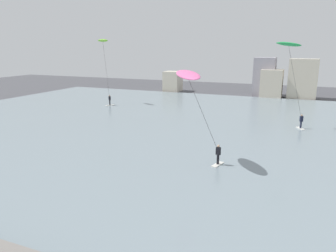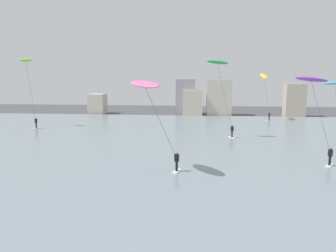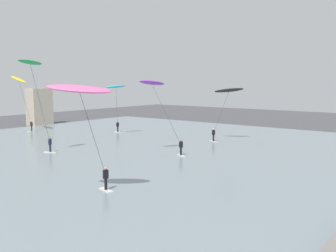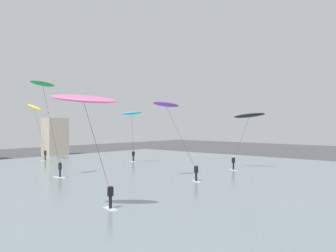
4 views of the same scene
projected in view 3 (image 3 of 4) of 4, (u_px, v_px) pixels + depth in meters
water_bay at (2, 170)px, 31.51m from camera, size 84.00×52.00×0.10m
kitesurfer_green at (33, 74)px, 36.64m from camera, size 3.92×1.44×9.75m
kitesurfer_purple at (155, 91)px, 37.49m from camera, size 3.03×4.63×7.76m
kitesurfer_pink at (81, 95)px, 22.58m from camera, size 4.61×3.87×7.47m
kitesurfer_cyan at (116, 92)px, 51.32m from camera, size 4.17×3.90×7.11m
kitesurfer_black at (228, 94)px, 45.82m from camera, size 3.13×3.91×6.88m
kitesurfer_yellow at (20, 83)px, 54.50m from camera, size 2.36×3.82×8.50m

